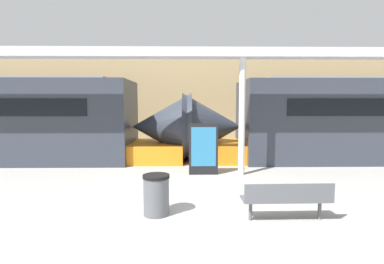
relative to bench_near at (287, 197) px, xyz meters
The scene contains 7 objects.
ground_plane 1.80m from the bench_near, 161.09° to the right, with size 60.00×60.00×0.00m, color #9E9B96.
station_wall 10.70m from the bench_near, 99.02° to the left, with size 56.00×0.20×5.00m, color tan.
bench_near is the anchor object (origin of this frame).
trash_bin 2.53m from the bench_near, behind, with size 0.54×0.54×0.82m.
poster_board 4.00m from the bench_near, 110.22° to the left, with size 0.91×0.07×1.61m.
support_column_near 3.97m from the bench_near, 92.96° to the left, with size 0.19×0.19×3.60m, color silver.
canopy_beam 4.97m from the bench_near, 92.96° to the left, with size 28.00×0.60×0.28m, color #B7B7BC.
Camera 1 is at (-0.24, -4.91, 2.24)m, focal length 28.00 mm.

